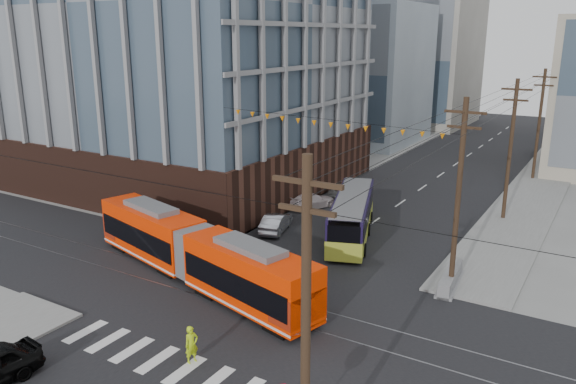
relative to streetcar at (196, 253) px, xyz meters
name	(u,v)px	position (x,y,z in m)	size (l,w,h in m)	color
ground	(213,335)	(4.76, -4.53, -1.77)	(160.00, 160.00, 0.00)	slate
office_building	(177,33)	(-17.24, 18.47, 12.53)	(30.00, 25.00, 28.60)	#381E16
bg_bldg_nw_near	(352,74)	(-12.24, 47.47, 7.23)	(18.00, 16.00, 18.00)	#8C99A5
bg_bldg_nw_far	(421,61)	(-9.24, 67.47, 8.23)	(16.00, 18.00, 20.00)	gray
utility_pole_near	(306,335)	(13.26, -10.53, 3.73)	(0.30, 0.30, 11.00)	black
utility_pole_far	(557,109)	(13.26, 51.47, 3.73)	(0.30, 0.30, 11.00)	black
streetcar	(196,253)	(0.00, 0.00, 0.00)	(18.37, 2.58, 3.54)	#F42B00
city_bus	(352,216)	(4.63, 11.65, -0.20)	(2.40, 11.09, 3.14)	#191033
parked_car_silver	(276,222)	(-0.66, 9.77, -1.08)	(1.45, 4.17, 1.37)	#9EA1AB
parked_car_white	(312,201)	(-1.15, 16.26, -1.13)	(1.78, 4.38, 1.27)	#BCAEB1
parked_car_grey	(341,190)	(-0.65, 20.79, -1.17)	(1.99, 4.32, 1.20)	#484848
pedestrian	(192,345)	(5.42, -6.84, -0.90)	(0.64, 0.42, 1.75)	#B4DA13
jersey_barrier	(450,278)	(13.06, 7.10, -1.33)	(0.98, 4.35, 0.87)	gray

